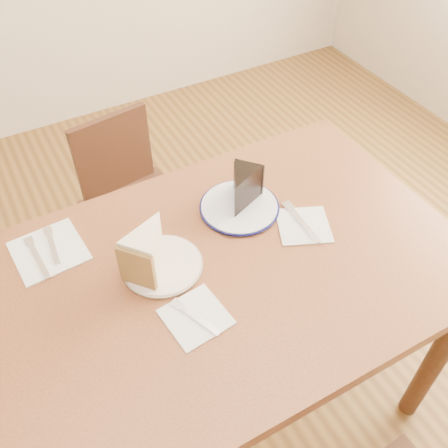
# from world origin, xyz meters

# --- Properties ---
(ground) EXTENTS (4.00, 4.00, 0.00)m
(ground) POSITION_xyz_m (0.00, 0.00, 0.00)
(ground) COLOR #4C3114
(ground) RESTS_ON ground
(table) EXTENTS (1.20, 0.80, 0.75)m
(table) POSITION_xyz_m (0.00, 0.00, 0.65)
(table) COLOR #522916
(table) RESTS_ON ground
(chair_far) EXTENTS (0.41, 0.41, 0.73)m
(chair_far) POSITION_xyz_m (-0.02, 0.70, 0.40)
(chair_far) COLOR black
(chair_far) RESTS_ON ground
(plate_cream) EXTENTS (0.19, 0.19, 0.01)m
(plate_cream) POSITION_xyz_m (-0.15, 0.07, 0.76)
(plate_cream) COLOR white
(plate_cream) RESTS_ON table
(plate_navy) EXTENTS (0.21, 0.21, 0.01)m
(plate_navy) POSITION_xyz_m (0.12, 0.16, 0.76)
(plate_navy) COLOR white
(plate_navy) RESTS_ON table
(carrot_cake) EXTENTS (0.15, 0.15, 0.11)m
(carrot_cake) POSITION_xyz_m (-0.17, 0.09, 0.82)
(carrot_cake) COLOR white
(carrot_cake) RESTS_ON plate_cream
(chocolate_cake) EXTENTS (0.14, 0.14, 0.09)m
(chocolate_cake) POSITION_xyz_m (0.13, 0.16, 0.81)
(chocolate_cake) COLOR black
(chocolate_cake) RESTS_ON plate_navy
(napkin_cream) EXTENTS (0.15, 0.15, 0.00)m
(napkin_cream) POSITION_xyz_m (-0.14, -0.10, 0.75)
(napkin_cream) COLOR white
(napkin_cream) RESTS_ON table
(napkin_navy) EXTENTS (0.18, 0.18, 0.00)m
(napkin_navy) POSITION_xyz_m (0.24, 0.02, 0.75)
(napkin_navy) COLOR white
(napkin_navy) RESTS_ON table
(napkin_spare) EXTENTS (0.18, 0.18, 0.00)m
(napkin_spare) POSITION_xyz_m (-0.39, 0.26, 0.75)
(napkin_spare) COLOR white
(napkin_spare) RESTS_ON table
(fork_cream) EXTENTS (0.07, 0.14, 0.00)m
(fork_cream) POSITION_xyz_m (-0.15, -0.11, 0.76)
(fork_cream) COLOR silver
(fork_cream) RESTS_ON napkin_cream
(knife_navy) EXTENTS (0.03, 0.17, 0.00)m
(knife_navy) POSITION_xyz_m (0.24, 0.03, 0.76)
(knife_navy) COLOR silver
(knife_navy) RESTS_ON napkin_navy
(fork_spare) EXTENTS (0.02, 0.14, 0.00)m
(fork_spare) POSITION_xyz_m (-0.37, 0.27, 0.76)
(fork_spare) COLOR silver
(fork_spare) RESTS_ON napkin_spare
(knife_spare) EXTENTS (0.03, 0.16, 0.00)m
(knife_spare) POSITION_xyz_m (-0.42, 0.25, 0.76)
(knife_spare) COLOR silver
(knife_spare) RESTS_ON napkin_spare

